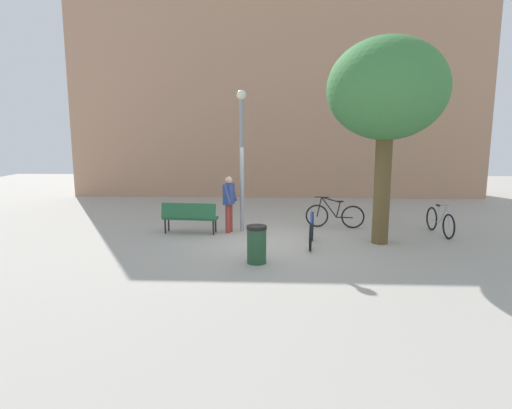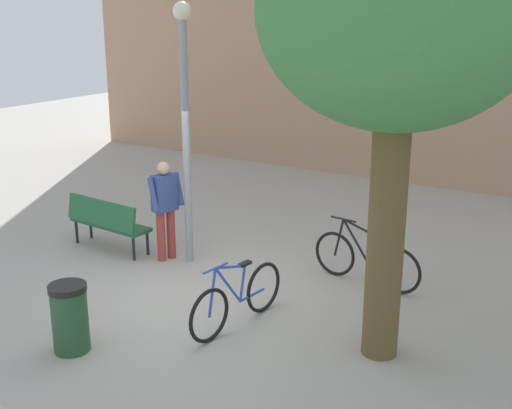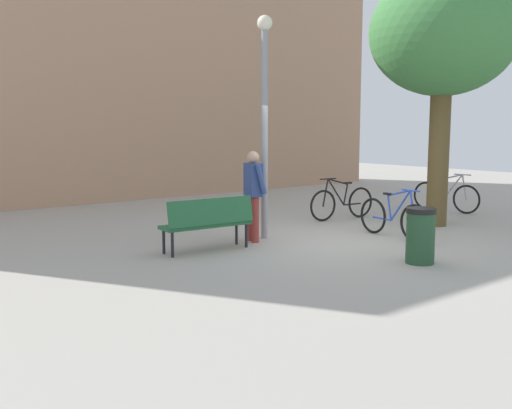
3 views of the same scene
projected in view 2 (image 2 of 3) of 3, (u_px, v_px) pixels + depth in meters
ground_plane at (193, 302)px, 9.41m from camera, size 36.00×36.00×0.00m
lamppost at (185, 111)px, 10.19m from camera, size 0.28×0.28×4.13m
person_by_lamppost at (165, 204)px, 10.72m from camera, size 0.40×0.63×1.67m
park_bench at (106, 220)px, 11.25m from camera, size 1.63×0.58×0.92m
plaza_tree at (399, 14)px, 6.88m from camera, size 3.05×3.05×5.33m
bicycle_blue at (237, 299)px, 8.60m from camera, size 0.27×1.80×0.97m
bicycle_black at (365, 260)px, 9.91m from camera, size 1.80×0.27×0.97m
trash_bin at (70, 318)px, 7.96m from camera, size 0.46×0.46×0.87m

